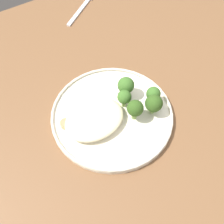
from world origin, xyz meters
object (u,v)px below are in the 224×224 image
object	(u,v)px
seared_scallop_half_hidden	(95,120)
broccoli_floret_beside_noodles	(135,109)
dinner_fork	(82,7)
seared_scallop_tilted_round	(105,121)
broccoli_floret_near_rim	(154,104)
broccoli_floret_small_sprig	(124,97)
broccoli_floret_tall_stalk	(126,86)
seared_scallop_front_small	(93,109)
dinner_plate	(112,115)
seared_scallop_large_seared	(66,124)
broccoli_floret_rear_charred	(153,94)

from	to	relation	value
seared_scallop_half_hidden	broccoli_floret_beside_noodles	bearing A→B (deg)	-23.91
seared_scallop_half_hidden	dinner_fork	xyz separation A→B (m)	(0.19, 0.41, -0.02)
seared_scallop_tilted_round	dinner_fork	size ratio (longest dim) A/B	0.21
seared_scallop_half_hidden	broccoli_floret_near_rim	world-z (taller)	broccoli_floret_near_rim
broccoli_floret_small_sprig	broccoli_floret_tall_stalk	bearing A→B (deg)	49.52
seared_scallop_tilted_round	seared_scallop_front_small	world-z (taller)	seared_scallop_tilted_round
seared_scallop_tilted_round	broccoli_floret_tall_stalk	world-z (taller)	broccoli_floret_tall_stalk
dinner_plate	dinner_fork	bearing A→B (deg)	70.44
seared_scallop_tilted_round	seared_scallop_half_hidden	xyz separation A→B (m)	(-0.02, 0.02, -0.00)
seared_scallop_large_seared	dinner_fork	xyz separation A→B (m)	(0.25, 0.38, -0.02)
dinner_fork	broccoli_floret_near_rim	bearing A→B (deg)	-97.74
seared_scallop_large_seared	broccoli_floret_small_sprig	world-z (taller)	broccoli_floret_small_sprig
seared_scallop_half_hidden	broccoli_floret_tall_stalk	world-z (taller)	broccoli_floret_tall_stalk
dinner_plate	seared_scallop_large_seared	xyz separation A→B (m)	(-0.11, 0.03, 0.01)
seared_scallop_large_seared	broccoli_floret_rear_charred	distance (m)	0.22
broccoli_floret_rear_charred	seared_scallop_half_hidden	bearing A→B (deg)	170.34
seared_scallop_half_hidden	broccoli_floret_small_sprig	world-z (taller)	broccoli_floret_small_sprig
seared_scallop_large_seared	broccoli_floret_rear_charred	size ratio (longest dim) A/B	0.48
seared_scallop_half_hidden	broccoli_floret_tall_stalk	bearing A→B (deg)	15.63
seared_scallop_half_hidden	broccoli_floret_near_rim	size ratio (longest dim) A/B	0.40
broccoli_floret_beside_noodles	broccoli_floret_near_rim	size ratio (longest dim) A/B	1.04
broccoli_floret_near_rim	dinner_fork	bearing A→B (deg)	82.26
seared_scallop_tilted_round	broccoli_floret_near_rim	xyz separation A→B (m)	(0.11, -0.03, 0.02)
seared_scallop_large_seared	seared_scallop_half_hidden	size ratio (longest dim) A/B	1.12
broccoli_floret_rear_charred	seared_scallop_tilted_round	bearing A→B (deg)	175.69
broccoli_floret_small_sprig	broccoli_floret_near_rim	size ratio (longest dim) A/B	0.91
seared_scallop_half_hidden	broccoli_floret_tall_stalk	size ratio (longest dim) A/B	0.38
dinner_fork	dinner_plate	bearing A→B (deg)	-109.56
dinner_plate	broccoli_floret_beside_noodles	distance (m)	0.07
seared_scallop_large_seared	broccoli_floret_small_sprig	size ratio (longest dim) A/B	0.49
seared_scallop_tilted_round	broccoli_floret_beside_noodles	world-z (taller)	broccoli_floret_beside_noodles
seared_scallop_front_small	broccoli_floret_near_rim	size ratio (longest dim) A/B	0.42
seared_scallop_large_seared	broccoli_floret_rear_charred	bearing A→B (deg)	-14.35
broccoli_floret_near_rim	dinner_fork	distance (m)	0.47
seared_scallop_large_seared	broccoli_floret_tall_stalk	bearing A→B (deg)	0.23
broccoli_floret_tall_stalk	broccoli_floret_rear_charred	xyz separation A→B (m)	(0.04, -0.05, -0.00)
broccoli_floret_near_rim	broccoli_floret_beside_noodles	bearing A→B (deg)	167.22
broccoli_floret_rear_charred	dinner_fork	bearing A→B (deg)	83.95
dinner_fork	broccoli_floret_tall_stalk	bearing A→B (deg)	-102.93
dinner_plate	seared_scallop_front_small	world-z (taller)	seared_scallop_front_small
dinner_fork	seared_scallop_half_hidden	bearing A→B (deg)	-114.96
dinner_plate	dinner_fork	size ratio (longest dim) A/B	1.78
seared_scallop_tilted_round	broccoli_floret_small_sprig	size ratio (longest dim) A/B	0.66
seared_scallop_front_small	seared_scallop_tilted_round	bearing A→B (deg)	-83.72
seared_scallop_large_seared	seared_scallop_front_small	xyz separation A→B (m)	(0.07, 0.00, 0.00)
broccoli_floret_tall_stalk	broccoli_floret_beside_noodles	xyz separation A→B (m)	(-0.02, -0.07, 0.00)
seared_scallop_large_seared	broccoli_floret_near_rim	xyz separation A→B (m)	(0.19, -0.08, 0.02)
broccoli_floret_rear_charred	seared_scallop_large_seared	bearing A→B (deg)	165.65
dinner_plate	broccoli_floret_rear_charred	xyz separation A→B (m)	(0.10, -0.02, 0.04)
seared_scallop_large_seared	seared_scallop_tilted_round	distance (m)	0.09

